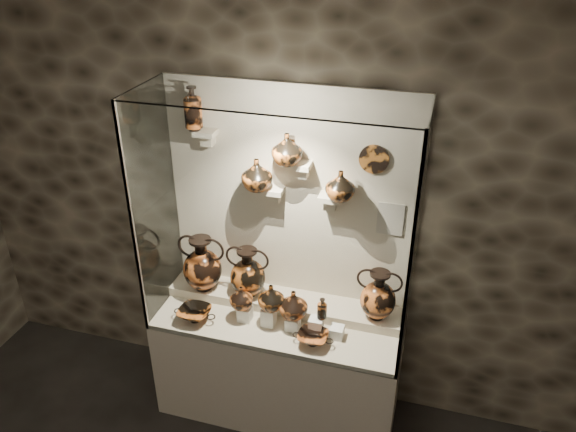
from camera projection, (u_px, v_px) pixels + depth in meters
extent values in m
cube|color=black|center=(291.00, 200.00, 3.75)|extent=(5.00, 0.02, 3.20)
cube|color=#C0B49A|center=(279.00, 367.00, 4.06)|extent=(1.70, 0.60, 0.80)
cube|color=#BCAC91|center=(278.00, 322.00, 3.86)|extent=(1.68, 0.58, 0.03)
cube|color=#BCAC91|center=(285.00, 303.00, 3.99)|extent=(1.70, 0.25, 0.10)
cube|color=#C0B49A|center=(291.00, 201.00, 3.75)|extent=(1.70, 0.03, 1.60)
cube|color=white|center=(262.00, 247.00, 3.23)|extent=(1.70, 0.01, 1.60)
cube|color=white|center=(154.00, 205.00, 3.69)|extent=(0.01, 0.60, 1.60)
cube|color=white|center=(415.00, 243.00, 3.28)|extent=(0.01, 0.60, 1.60)
cube|color=white|center=(276.00, 98.00, 3.10)|extent=(1.70, 0.60, 0.01)
cube|color=gray|center=(133.00, 226.00, 3.45)|extent=(0.02, 0.02, 1.60)
cube|color=gray|center=(409.00, 269.00, 3.03)|extent=(0.02, 0.02, 1.60)
cube|color=silver|center=(245.00, 313.00, 3.84)|extent=(0.09, 0.09, 0.10)
cube|color=silver|center=(269.00, 316.00, 3.79)|extent=(0.09, 0.09, 0.13)
cube|color=silver|center=(293.00, 323.00, 3.76)|extent=(0.09, 0.09, 0.09)
cube|color=silver|center=(316.00, 326.00, 3.71)|extent=(0.09, 0.09, 0.12)
cube|color=silver|center=(337.00, 332.00, 3.69)|extent=(0.09, 0.09, 0.08)
cube|color=#C0B49A|center=(206.00, 133.00, 3.60)|extent=(0.14, 0.12, 0.04)
cube|color=#C0B49A|center=(273.00, 190.00, 3.66)|extent=(0.14, 0.12, 0.04)
cube|color=#C0B49A|center=(303.00, 165.00, 3.52)|extent=(0.10, 0.12, 0.04)
cube|color=#C0B49A|center=(330.00, 198.00, 3.57)|extent=(0.14, 0.12, 0.04)
imported|color=#C25E25|center=(241.00, 297.00, 3.78)|extent=(0.21, 0.21, 0.17)
imported|color=#B0581F|center=(271.00, 297.00, 3.72)|extent=(0.20, 0.20, 0.19)
imported|color=#C25E25|center=(293.00, 304.00, 3.70)|extent=(0.22, 0.22, 0.20)
imported|color=#B0581F|center=(257.00, 174.00, 3.58)|extent=(0.24, 0.24, 0.21)
imported|color=#B0581F|center=(287.00, 149.00, 3.44)|extent=(0.23, 0.23, 0.20)
imported|color=#B0581F|center=(340.00, 185.00, 3.46)|extent=(0.23, 0.23, 0.19)
cylinder|color=#A25A1F|center=(374.00, 159.00, 3.41)|extent=(0.19, 0.02, 0.19)
cube|color=beige|center=(390.00, 219.00, 3.58)|extent=(0.17, 0.01, 0.23)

